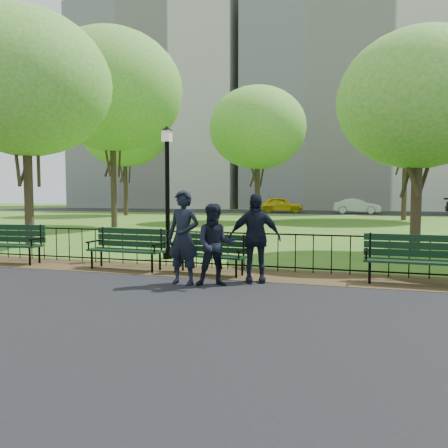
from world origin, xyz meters
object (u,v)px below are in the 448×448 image
(lamppost, at_px, (167,187))
(tree_far_e, at_px, (407,98))
(tree_near_e, at_px, (419,100))
(person_right, at_px, (255,238))
(person_mid, at_px, (215,245))
(park_bench_left_b, at_px, (9,239))
(park_bench_main, at_px, (198,248))
(tree_near_w, at_px, (25,84))
(taxi, at_px, (280,205))
(tree_far_c, at_px, (258,128))
(tree_far_w, at_px, (125,128))
(person_left, at_px, (183,237))
(sedan_silver, at_px, (357,206))
(tree_mid_w, at_px, (112,91))
(park_bench_left_a, at_px, (128,244))
(park_bench_right_a, at_px, (413,254))

(lamppost, relative_size, tree_far_e, 0.31)
(tree_near_e, xyz_separation_m, person_right, (-3.66, -5.17, -3.58))
(person_mid, bearing_deg, park_bench_left_b, 150.52)
(park_bench_main, distance_m, tree_near_w, 9.19)
(person_right, relative_size, taxi, 0.42)
(lamppost, height_order, tree_far_c, tree_far_c)
(taxi, bearing_deg, tree_far_w, 117.93)
(tree_near_e, distance_m, person_mid, 8.09)
(lamppost, height_order, person_left, lamppost)
(lamppost, relative_size, tree_far_w, 0.35)
(tree_near_w, xyz_separation_m, sedan_silver, (10.85, 28.76, -4.75))
(park_bench_main, xyz_separation_m, sedan_silver, (3.68, 31.84, 0.09))
(tree_mid_w, height_order, tree_far_e, tree_far_e)
(park_bench_left_b, bearing_deg, tree_mid_w, 103.51)
(park_bench_left_a, xyz_separation_m, person_left, (1.92, -1.26, 0.34))
(tree_near_w, relative_size, tree_near_e, 1.21)
(park_bench_main, relative_size, tree_far_c, 0.21)
(park_bench_left_b, height_order, tree_near_e, tree_near_e)
(park_bench_left_b, relative_size, park_bench_right_a, 1.03)
(person_left, height_order, sedan_silver, person_left)
(park_bench_left_b, relative_size, person_left, 1.05)
(park_bench_left_a, height_order, lamppost, lamppost)
(tree_mid_w, height_order, tree_far_c, tree_mid_w)
(tree_far_c, height_order, person_right, tree_far_c)
(person_left, bearing_deg, tree_far_c, 105.68)
(park_bench_right_a, bearing_deg, tree_far_e, 86.20)
(tree_far_w, bearing_deg, person_mid, -57.52)
(tree_near_w, relative_size, tree_far_c, 0.91)
(tree_near_e, height_order, taxi, tree_near_e)
(tree_far_c, relative_size, person_mid, 5.35)
(person_left, height_order, taxi, person_left)
(park_bench_left_b, bearing_deg, tree_far_e, 57.94)
(lamppost, bearing_deg, person_mid, -52.72)
(tree_near_w, distance_m, tree_mid_w, 8.90)
(tree_near_w, relative_size, tree_mid_w, 0.75)
(tree_near_e, relative_size, person_mid, 4.04)
(park_bench_left_a, height_order, taxi, taxi)
(tree_mid_w, height_order, person_mid, tree_mid_w)
(park_bench_left_a, bearing_deg, tree_mid_w, 125.18)
(tree_mid_w, xyz_separation_m, tree_far_c, (6.41, 6.68, -1.26))
(park_bench_left_b, relative_size, sedan_silver, 0.48)
(tree_mid_w, relative_size, sedan_silver, 2.54)
(person_right, bearing_deg, tree_far_w, 110.13)
(tree_near_e, height_order, tree_mid_w, tree_mid_w)
(park_bench_left_b, relative_size, person_right, 1.09)
(taxi, bearing_deg, lamppost, 172.82)
(tree_near_w, height_order, tree_near_e, tree_near_w)
(lamppost, relative_size, tree_mid_w, 0.35)
(tree_near_e, distance_m, sedan_silver, 27.52)
(person_left, bearing_deg, sedan_silver, 91.62)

